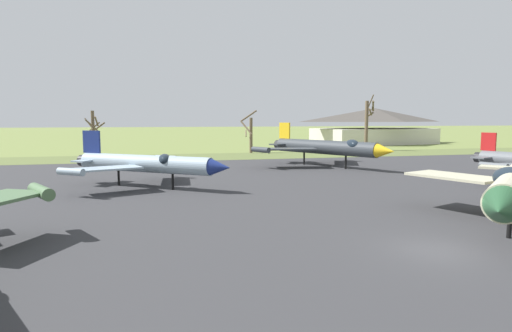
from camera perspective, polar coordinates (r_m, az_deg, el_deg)
The scene contains 9 objects.
ground_plane at distance 20.38m, azimuth 23.21°, elevation -10.52°, with size 600.00×600.00×0.00m, color olive.
asphalt_apron at distance 34.17m, azimuth 6.85°, elevation -3.35°, with size 78.88×53.37×0.05m, color #333335.
grass_verge_strip at distance 65.54m, azimuth -3.28°, elevation 1.29°, with size 138.88×12.00×0.06m, color #596635.
jet_fighter_front_left at distance 36.39m, azimuth -14.39°, elevation 0.35°, with size 12.87×12.01×4.71m.
jet_fighter_rear_right at distance 51.38m, azimuth 9.29°, elevation 2.50°, with size 14.43×16.09×5.25m.
bare_tree_far_left at distance 70.59m, azimuth -20.79°, elevation 4.32°, with size 2.97×3.01×6.99m.
bare_tree_left_of_center at distance 71.85m, azimuth -0.79°, elevation 4.51°, with size 3.11×3.35×7.24m.
bare_tree_center at distance 79.74m, azimuth 14.59°, elevation 5.63°, with size 1.95×2.91×10.06m.
visitor_building at distance 102.31m, azimuth 15.50°, elevation 5.16°, with size 30.24×18.33×8.15m.
Camera 1 is at (-11.95, -15.50, 5.71)m, focal length 30.09 mm.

